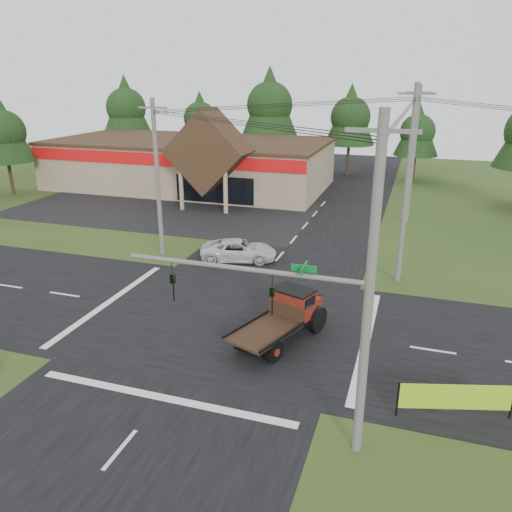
% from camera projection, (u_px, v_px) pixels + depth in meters
% --- Properties ---
extents(ground, '(120.00, 120.00, 0.00)m').
position_uv_depth(ground, '(228.00, 320.00, 25.60)').
color(ground, '#274117').
rests_on(ground, ground).
extents(road_ns, '(12.00, 120.00, 0.02)m').
position_uv_depth(road_ns, '(228.00, 319.00, 25.60)').
color(road_ns, black).
rests_on(road_ns, ground).
extents(road_ew, '(120.00, 12.00, 0.02)m').
position_uv_depth(road_ew, '(228.00, 319.00, 25.60)').
color(road_ew, black).
rests_on(road_ew, ground).
extents(parking_apron, '(28.00, 14.00, 0.02)m').
position_uv_depth(parking_apron, '(161.00, 210.00, 46.67)').
color(parking_apron, black).
rests_on(parking_apron, ground).
extents(cvs_building, '(30.40, 18.20, 9.19)m').
position_uv_depth(cvs_building, '(191.00, 162.00, 55.69)').
color(cvs_building, gray).
rests_on(cvs_building, ground).
extents(traffic_signal_mast, '(8.12, 0.24, 7.00)m').
position_uv_depth(traffic_signal_mast, '(312.00, 323.00, 15.70)').
color(traffic_signal_mast, '#595651').
rests_on(traffic_signal_mast, ground).
extents(utility_pole_nr, '(2.00, 0.30, 11.00)m').
position_uv_depth(utility_pole_nr, '(369.00, 295.00, 14.80)').
color(utility_pole_nr, '#595651').
rests_on(utility_pole_nr, ground).
extents(utility_pole_nw, '(2.00, 0.30, 10.50)m').
position_uv_depth(utility_pole_nw, '(157.00, 178.00, 33.26)').
color(utility_pole_nw, '#595651').
rests_on(utility_pole_nw, ground).
extents(utility_pole_ne, '(2.00, 0.30, 11.50)m').
position_uv_depth(utility_pole_ne, '(407.00, 186.00, 28.44)').
color(utility_pole_ne, '#595651').
rests_on(utility_pole_ne, ground).
extents(utility_pole_n, '(2.00, 0.30, 11.20)m').
position_uv_depth(utility_pole_n, '(413.00, 154.00, 41.02)').
color(utility_pole_n, '#595651').
rests_on(utility_pole_n, ground).
extents(tree_row_a, '(6.72, 6.72, 12.12)m').
position_uv_depth(tree_row_a, '(126.00, 106.00, 67.40)').
color(tree_row_a, '#332316').
rests_on(tree_row_a, ground).
extents(tree_row_b, '(5.60, 5.60, 10.10)m').
position_uv_depth(tree_row_b, '(200.00, 117.00, 66.73)').
color(tree_row_b, '#332316').
rests_on(tree_row_b, ground).
extents(tree_row_c, '(7.28, 7.28, 13.13)m').
position_uv_depth(tree_row_c, '(270.00, 103.00, 62.25)').
color(tree_row_c, '#332316').
rests_on(tree_row_c, ground).
extents(tree_row_d, '(6.16, 6.16, 11.11)m').
position_uv_depth(tree_row_d, '(351.00, 115.00, 60.69)').
color(tree_row_d, '#332316').
rests_on(tree_row_d, ground).
extents(tree_row_e, '(5.04, 5.04, 9.09)m').
position_uv_depth(tree_row_e, '(418.00, 130.00, 57.03)').
color(tree_row_e, '#332316').
rests_on(tree_row_e, ground).
extents(tree_side_w, '(5.60, 5.60, 10.10)m').
position_uv_depth(tree_side_w, '(3.00, 130.00, 50.54)').
color(tree_side_w, '#332316').
rests_on(tree_side_w, ground).
extents(antique_flatbed_truck, '(3.93, 5.96, 2.33)m').
position_uv_depth(antique_flatbed_truck, '(280.00, 319.00, 23.13)').
color(antique_flatbed_truck, '#560C0C').
rests_on(antique_flatbed_truck, ground).
extents(roadside_banner, '(4.08, 1.26, 1.43)m').
position_uv_depth(roadside_banner, '(455.00, 401.00, 18.02)').
color(roadside_banner, '#96C41A').
rests_on(roadside_banner, ground).
extents(white_pickup, '(5.54, 3.63, 1.42)m').
position_uv_depth(white_pickup, '(239.00, 250.00, 33.69)').
color(white_pickup, silver).
rests_on(white_pickup, ground).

